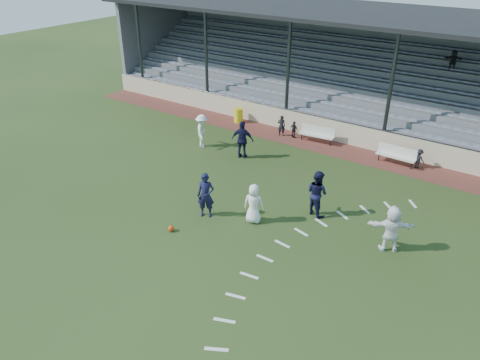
# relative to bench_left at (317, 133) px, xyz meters

# --- Properties ---
(ground) EXTENTS (90.00, 90.00, 0.00)m
(ground) POSITION_rel_bench_left_xyz_m (0.46, -10.78, -0.58)
(ground) COLOR #273B18
(ground) RESTS_ON ground
(cinder_track) EXTENTS (34.00, 2.00, 0.02)m
(cinder_track) POSITION_rel_bench_left_xyz_m (0.46, -0.28, -0.57)
(cinder_track) COLOR #582923
(cinder_track) RESTS_ON ground
(retaining_wall) EXTENTS (34.00, 0.18, 1.20)m
(retaining_wall) POSITION_rel_bench_left_xyz_m (0.46, 0.77, 0.02)
(retaining_wall) COLOR beige
(retaining_wall) RESTS_ON ground
(bench_left) EXTENTS (2.03, 0.65, 0.95)m
(bench_left) POSITION_rel_bench_left_xyz_m (0.00, 0.00, 0.00)
(bench_left) COLOR silver
(bench_left) RESTS_ON cinder_track
(bench_right) EXTENTS (2.01, 0.51, 0.95)m
(bench_right) POSITION_rel_bench_left_xyz_m (4.60, -0.25, 0.00)
(bench_right) COLOR silver
(bench_right) RESTS_ON cinder_track
(trash_bin) EXTENTS (0.55, 0.55, 0.88)m
(trash_bin) POSITION_rel_bench_left_xyz_m (-5.46, 0.06, -0.12)
(trash_bin) COLOR yellow
(trash_bin) RESTS_ON cinder_track
(football) EXTENTS (0.24, 0.24, 0.24)m
(football) POSITION_rel_bench_left_xyz_m (-0.71, -11.42, -0.46)
(football) COLOR red
(football) RESTS_ON ground
(player_white_lead) EXTENTS (0.95, 0.76, 1.70)m
(player_white_lead) POSITION_rel_bench_left_xyz_m (1.60, -8.94, 0.27)
(player_white_lead) COLOR white
(player_white_lead) RESTS_ON ground
(player_navy_lead) EXTENTS (0.85, 0.75, 1.95)m
(player_navy_lead) POSITION_rel_bench_left_xyz_m (-0.28, -9.69, 0.39)
(player_navy_lead) COLOR #121334
(player_navy_lead) RESTS_ON ground
(player_navy_mid) EXTENTS (1.17, 1.04, 2.00)m
(player_navy_mid) POSITION_rel_bench_left_xyz_m (3.42, -6.93, 0.42)
(player_navy_mid) COLOR #121334
(player_navy_mid) RESTS_ON ground
(player_white_wing) EXTENTS (1.23, 1.37, 1.84)m
(player_white_wing) POSITION_rel_bench_left_xyz_m (-4.96, -4.14, 0.34)
(player_white_wing) COLOR white
(player_white_wing) RESTS_ON ground
(player_navy_wing) EXTENTS (1.27, 0.82, 2.01)m
(player_navy_wing) POSITION_rel_bench_left_xyz_m (-2.31, -4.08, 0.42)
(player_navy_wing) COLOR #121334
(player_navy_wing) RESTS_ON ground
(player_white_back) EXTENTS (1.78, 1.30, 1.86)m
(player_white_back) POSITION_rel_bench_left_xyz_m (6.81, -7.65, 0.34)
(player_white_back) COLOR white
(player_white_back) RESTS_ON ground
(sub_left_near) EXTENTS (0.53, 0.45, 1.23)m
(sub_left_near) POSITION_rel_bench_left_xyz_m (-2.14, -0.32, 0.05)
(sub_left_near) COLOR black
(sub_left_near) RESTS_ON cinder_track
(sub_left_far) EXTENTS (0.62, 0.38, 0.99)m
(sub_left_far) POSITION_rel_bench_left_xyz_m (-1.38, -0.19, -0.07)
(sub_left_far) COLOR black
(sub_left_far) RESTS_ON cinder_track
(sub_right) EXTENTS (0.73, 0.55, 1.01)m
(sub_right) POSITION_rel_bench_left_xyz_m (5.68, -0.07, -0.06)
(sub_right) COLOR black
(sub_right) RESTS_ON cinder_track
(grandstand) EXTENTS (34.60, 9.00, 6.61)m
(grandstand) POSITION_rel_bench_left_xyz_m (0.46, 5.48, 1.62)
(grandstand) COLOR slate
(grandstand) RESTS_ON ground
(penalty_arc) EXTENTS (3.89, 14.63, 0.01)m
(penalty_arc) POSITION_rel_bench_left_xyz_m (4.58, -10.78, -0.58)
(penalty_arc) COLOR silver
(penalty_arc) RESTS_ON ground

